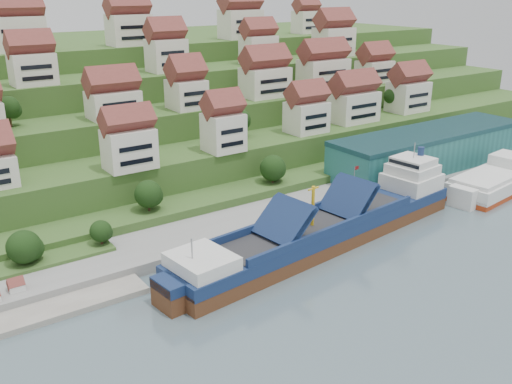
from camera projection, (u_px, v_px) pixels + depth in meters
ground at (321, 245)px, 111.61m from camera, size 300.00×300.00×0.00m
quay at (344, 197)px, 133.53m from camera, size 180.00×14.00×2.20m
hillside at (115, 105)px, 187.81m from camera, size 260.00×128.00×31.00m
hillside_village at (182, 78)px, 151.53m from camera, size 155.35×64.67×29.22m
hillside_trees at (165, 132)px, 132.89m from camera, size 138.83×60.74×31.33m
warehouse at (429, 149)px, 150.16m from camera, size 60.00×15.00×10.00m
flagpole at (354, 181)px, 126.69m from camera, size 1.28×0.16×8.00m
cargo_ship at (331, 228)px, 111.97m from camera, size 70.11×18.43×15.27m
second_ship at (497, 181)px, 139.85m from camera, size 30.65×14.61×8.55m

